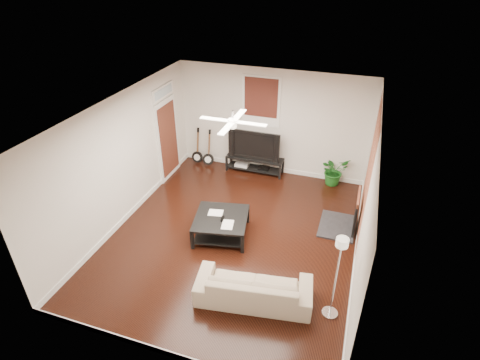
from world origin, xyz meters
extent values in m
cube|color=black|center=(0.00, 0.00, 0.00)|extent=(5.00, 6.00, 0.01)
cube|color=white|center=(0.00, 0.00, 2.80)|extent=(5.00, 6.00, 0.01)
cube|color=silver|center=(0.00, 3.00, 1.40)|extent=(5.00, 0.01, 2.80)
cube|color=silver|center=(0.00, -3.00, 1.40)|extent=(5.00, 0.01, 2.80)
cube|color=silver|center=(-2.50, 0.00, 1.40)|extent=(0.01, 6.00, 2.80)
cube|color=silver|center=(2.50, 0.00, 1.40)|extent=(0.01, 6.00, 2.80)
cube|color=#A25434|center=(2.49, 1.00, 1.40)|extent=(0.02, 2.20, 2.80)
cube|color=black|center=(2.20, 1.00, 0.46)|extent=(0.80, 1.10, 0.92)
cube|color=#37100F|center=(-0.30, 2.97, 1.95)|extent=(1.00, 0.06, 1.30)
cube|color=white|center=(-2.46, 1.90, 1.25)|extent=(0.08, 1.00, 2.50)
cube|color=black|center=(-0.38, 2.78, 0.22)|extent=(1.55, 0.41, 0.43)
imported|color=black|center=(-0.38, 2.80, 0.83)|extent=(1.39, 0.18, 0.80)
cube|color=black|center=(-0.26, -0.06, 0.23)|extent=(1.28, 1.28, 0.46)
imported|color=#BEA48E|center=(0.89, -1.53, 0.29)|extent=(2.07, 1.06, 0.58)
imported|color=#1B611E|center=(1.73, 2.82, 0.38)|extent=(0.90, 0.89, 0.75)
camera|label=1|loc=(2.16, -6.04, 5.23)|focal=28.73mm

